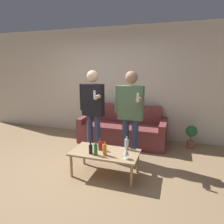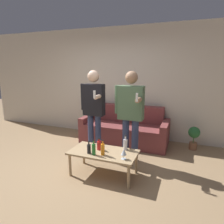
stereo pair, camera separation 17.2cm
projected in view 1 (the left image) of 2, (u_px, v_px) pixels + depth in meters
The scene contains 13 objects.
ground_plane at pixel (74, 175), 3.33m from camera, with size 16.00×16.00×0.00m, color #997A56.
wall_back at pixel (114, 83), 5.04m from camera, with size 8.00×0.06×2.70m.
couch at pixel (123, 129), 4.73m from camera, with size 2.00×0.81×0.85m.
coffee_table at pixel (105, 154), 3.25m from camera, with size 1.10×0.56×0.41m.
bottle_orange at pixel (127, 144), 3.31m from camera, with size 0.07×0.07×0.25m.
bottle_green at pixel (91, 149), 3.15m from camera, with size 0.06×0.06×0.20m.
bottle_dark at pixel (105, 149), 3.10m from camera, with size 0.06×0.06×0.25m.
bottle_yellow at pixel (100, 145), 3.30m from camera, with size 0.07×0.07×0.20m.
bottle_red at pixel (96, 149), 3.10m from camera, with size 0.06×0.06×0.24m.
wine_glass_near at pixel (126, 152), 2.97m from camera, with size 0.08×0.08×0.16m.
person_standing_left at pixel (93, 106), 3.91m from camera, with size 0.49×0.43×1.69m.
person_standing_right at pixel (130, 110), 3.65m from camera, with size 0.54×0.44×1.69m.
potted_plant at pixel (191, 134), 4.37m from camera, with size 0.24×0.24×0.51m.
Camera 1 is at (1.55, -2.66, 1.76)m, focal length 32.00 mm.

